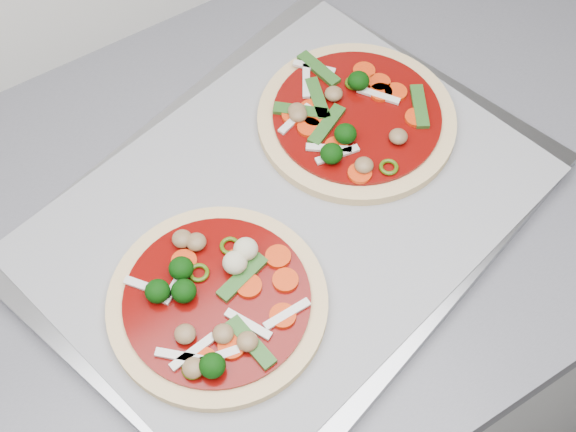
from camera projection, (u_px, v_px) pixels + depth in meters
baking_tray at (288, 214)px, 0.83m from camera, size 0.60×0.51×0.02m
parchment at (288, 209)px, 0.82m from camera, size 0.56×0.46×0.00m
pizza_left at (216, 301)px, 0.75m from camera, size 0.29×0.29×0.04m
pizza_right at (355, 118)px, 0.87m from camera, size 0.29×0.29×0.04m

